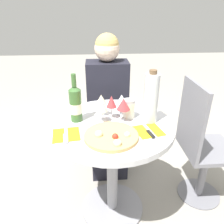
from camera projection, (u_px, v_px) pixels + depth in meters
ground_plane at (112, 208)px, 1.68m from camera, size 12.00×12.00×0.00m
dining_table at (112, 148)px, 1.44m from camera, size 0.77×0.77×0.75m
chair_behind_diner at (107, 113)px, 2.11m from camera, size 0.37×0.37×0.96m
seated_diner at (108, 111)px, 1.94m from camera, size 0.36×0.46×1.21m
chair_empty_side at (200, 147)px, 1.60m from camera, size 0.37×0.37×0.96m
pizza_large at (111, 136)px, 1.20m from camera, size 0.30×0.30×0.05m
wine_bottle at (76, 104)px, 1.34m from camera, size 0.08×0.08×0.30m
tall_carafe at (151, 98)px, 1.32m from camera, size 0.09×0.09×0.33m
sugar_shaker at (129, 109)px, 1.40m from camera, size 0.08×0.08×0.12m
wine_glass_back_left at (101, 100)px, 1.41m from camera, size 0.07×0.07×0.14m
wine_glass_front_right at (123, 104)px, 1.33m from camera, size 0.08×0.08×0.15m
wine_glass_front_left at (102, 106)px, 1.33m from camera, size 0.07×0.07×0.14m
wine_glass_center at (112, 102)px, 1.37m from camera, size 0.06×0.06×0.16m
wine_glass_back_right at (122, 100)px, 1.42m from camera, size 0.08×0.08×0.14m
place_setting_left at (66, 135)px, 1.23m from camera, size 0.17×0.19×0.01m
place_setting_right at (149, 131)px, 1.27m from camera, size 0.18×0.19×0.01m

